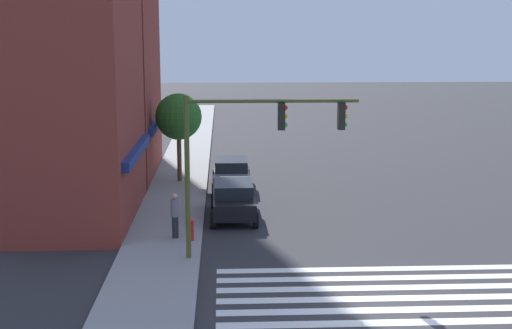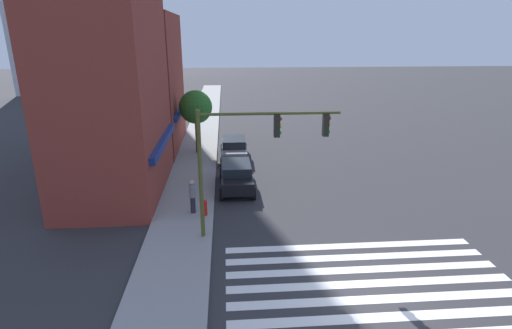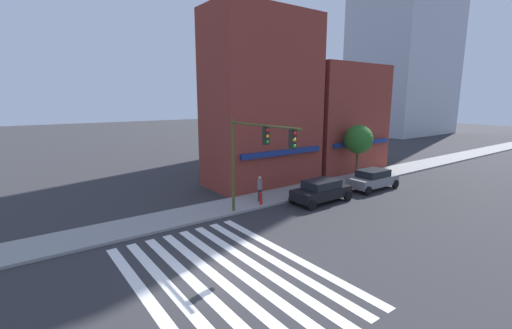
% 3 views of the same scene
% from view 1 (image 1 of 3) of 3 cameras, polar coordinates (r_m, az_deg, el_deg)
% --- Properties ---
extents(ground_plane, '(200.00, 200.00, 0.00)m').
position_cam_1_polar(ground_plane, '(22.20, 11.12, -10.90)').
color(ground_plane, '#2D2D30').
extents(sidewalk_left, '(120.00, 3.00, 0.15)m').
position_cam_1_polar(sidewalk_left, '(21.69, -8.88, -11.13)').
color(sidewalk_left, gray).
rests_on(sidewalk_left, ground_plane).
extents(crosswalk_stripes, '(6.97, 10.80, 0.01)m').
position_cam_1_polar(crosswalk_stripes, '(22.20, 11.12, -10.89)').
color(crosswalk_stripes, silver).
rests_on(crosswalk_stripes, ground_plane).
extents(storefront_row, '(19.11, 5.30, 13.91)m').
position_cam_1_polar(storefront_row, '(35.42, -13.13, 7.21)').
color(storefront_row, maroon).
rests_on(storefront_row, ground_plane).
extents(traffic_signal, '(0.32, 6.05, 5.92)m').
position_cam_1_polar(traffic_signal, '(24.73, -0.29, 1.95)').
color(traffic_signal, '#474C1E').
rests_on(traffic_signal, ground_plane).
extents(sedan_black, '(4.42, 2.02, 1.59)m').
position_cam_1_polar(sedan_black, '(31.41, -1.82, -2.77)').
color(sedan_black, black).
rests_on(sedan_black, ground_plane).
extents(sedan_grey, '(4.43, 2.02, 1.59)m').
position_cam_1_polar(sedan_grey, '(37.19, -1.97, -0.70)').
color(sedan_grey, slate).
rests_on(sedan_grey, ground_plane).
extents(pedestrian_grey_coat, '(0.32, 0.32, 1.77)m').
position_cam_1_polar(pedestrian_grey_coat, '(27.93, -6.50, -4.01)').
color(pedestrian_grey_coat, '#23232D').
rests_on(pedestrian_grey_coat, sidewalk_left).
extents(fire_hydrant, '(0.24, 0.24, 0.84)m').
position_cam_1_polar(fire_hydrant, '(27.63, -5.21, -5.13)').
color(fire_hydrant, red).
rests_on(fire_hydrant, sidewalk_left).
extents(street_tree, '(2.49, 2.49, 4.74)m').
position_cam_1_polar(street_tree, '(38.43, -6.22, 3.80)').
color(street_tree, brown).
rests_on(street_tree, sidewalk_left).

